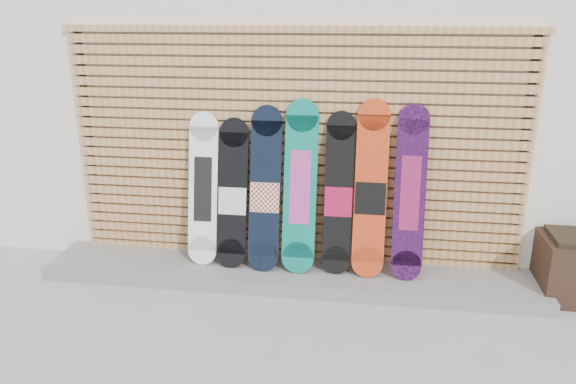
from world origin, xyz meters
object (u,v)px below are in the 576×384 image
snowboard_1 (233,195)px  snowboard_2 (265,190)px  snowboard_6 (410,193)px  snowboard_3 (300,187)px  snowboard_0 (203,189)px  snowboard_5 (371,191)px  snowboard_4 (339,195)px

snowboard_1 → snowboard_2: 0.31m
snowboard_6 → snowboard_3: bearing=-179.8°
snowboard_2 → snowboard_3: 0.33m
snowboard_0 → snowboard_2: size_ratio=0.95×
snowboard_2 → snowboard_6: snowboard_6 is taller
snowboard_2 → snowboard_5: 0.96m
snowboard_0 → snowboard_6: bearing=-0.7°
snowboard_1 → snowboard_2: size_ratio=0.92×
snowboard_3 → snowboard_5: size_ratio=0.99×
snowboard_4 → snowboard_5: bearing=-3.2°
snowboard_2 → snowboard_6: 1.30m
snowboard_0 → snowboard_4: snowboard_4 is taller
snowboard_2 → snowboard_4: size_ratio=1.02×
snowboard_0 → snowboard_6: size_ratio=0.92×
snowboard_2 → snowboard_5: size_ratio=0.95×
snowboard_0 → snowboard_6: snowboard_6 is taller
snowboard_3 → snowboard_4: bearing=2.8°
snowboard_1 → snowboard_3: bearing=-0.8°
snowboard_6 → snowboard_1: bearing=179.8°
snowboard_3 → snowboard_4: 0.35m
snowboard_5 → snowboard_2: bearing=-179.7°
snowboard_0 → snowboard_4: size_ratio=0.97×
snowboard_1 → snowboard_4: snowboard_4 is taller
snowboard_3 → snowboard_2: bearing=-179.2°
snowboard_5 → snowboard_6: snowboard_5 is taller
snowboard_0 → snowboard_1: size_ratio=1.03×
snowboard_3 → snowboard_5: 0.63m
snowboard_4 → snowboard_6: 0.63m
snowboard_3 → snowboard_6: 0.98m
snowboard_5 → snowboard_3: bearing=-179.9°
snowboard_0 → snowboard_5: snowboard_5 is taller
snowboard_2 → snowboard_4: 0.67m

